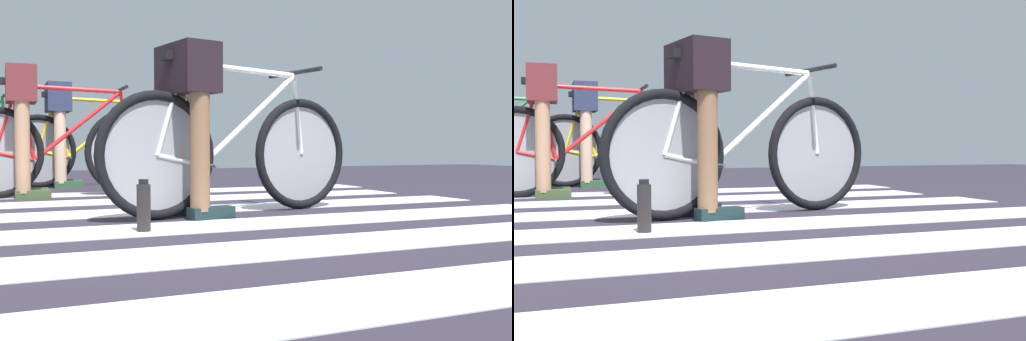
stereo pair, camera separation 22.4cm
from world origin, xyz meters
TOP-DOWN VIEW (x-y plane):
  - ground at (0.00, 0.00)m, footprint 18.00×14.00m
  - crosswalk_markings at (0.02, 0.02)m, footprint 5.42×4.23m
  - bicycle_1_of_4 at (0.66, 0.09)m, footprint 1.71×0.56m
  - cyclist_1_of_4 at (0.36, 0.03)m, footprint 0.38×0.45m
  - bicycle_2_of_4 at (-0.16, 1.75)m, footprint 1.74×0.52m
  - cyclist_2_of_4 at (-0.47, 1.75)m, footprint 0.31×0.41m
  - bicycle_3_of_4 at (0.22, 2.88)m, footprint 1.74×0.52m
  - cyclist_3_of_4 at (-0.09, 2.88)m, footprint 0.31×0.41m
  - water_bottle at (-0.01, -0.43)m, footprint 0.07×0.07m

SIDE VIEW (x-z plane):
  - ground at x=0.00m, z-range 0.00..0.02m
  - crosswalk_markings at x=0.02m, z-range 0.02..0.02m
  - water_bottle at x=-0.01m, z-range 0.01..0.27m
  - bicycle_1_of_4 at x=0.66m, z-range -0.06..0.87m
  - bicycle_2_of_4 at x=-0.16m, z-range -0.06..0.87m
  - bicycle_3_of_4 at x=0.22m, z-range -0.06..0.87m
  - cyclist_1_of_4 at x=0.36m, z-range 0.16..1.15m
  - cyclist_3_of_4 at x=-0.09m, z-range 0.17..1.19m
  - cyclist_2_of_4 at x=-0.47m, z-range 0.17..1.20m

